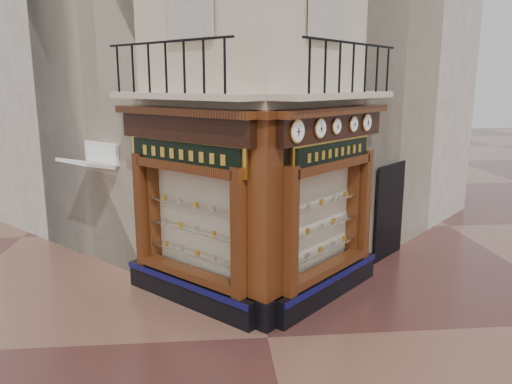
{
  "coord_description": "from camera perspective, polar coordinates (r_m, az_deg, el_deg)",
  "views": [
    {
      "loc": [
        -0.94,
        -8.07,
        4.44
      ],
      "look_at": [
        -0.03,
        2.0,
        2.22
      ],
      "focal_mm": 35.0,
      "sensor_mm": 36.0,
      "label": 1
    }
  ],
  "objects": [
    {
      "name": "main_building",
      "position": [
        14.34,
        -1.48,
        18.61
      ],
      "size": [
        11.31,
        11.31,
        12.0
      ],
      "primitive_type": "cube",
      "rotation": [
        0.0,
        0.0,
        0.79
      ],
      "color": "beige",
      "rests_on": "ground"
    },
    {
      "name": "clock_d",
      "position": [
        10.34,
        11.07,
        7.6
      ],
      "size": [
        0.26,
        0.26,
        0.32
      ],
      "rotation": [
        0.0,
        0.0,
        0.79
      ],
      "color": "#C09040",
      "rests_on": "ground"
    },
    {
      "name": "shopfront_right",
      "position": [
        10.22,
        8.25,
        -1.7
      ],
      "size": [
        2.86,
        2.86,
        3.98
      ],
      "rotation": [
        0.0,
        0.0,
        0.79
      ],
      "color": "black",
      "rests_on": "ground"
    },
    {
      "name": "clock_e",
      "position": [
        10.84,
        12.54,
        7.75
      ],
      "size": [
        0.29,
        0.29,
        0.36
      ],
      "rotation": [
        0.0,
        0.0,
        0.79
      ],
      "color": "#C09040",
      "rests_on": "ground"
    },
    {
      "name": "shopfront_left",
      "position": [
        9.96,
        -7.72,
        -2.06
      ],
      "size": [
        2.86,
        2.86,
        3.98
      ],
      "rotation": [
        0.0,
        0.0,
        2.36
      ],
      "color": "black",
      "rests_on": "ground"
    },
    {
      "name": "signboard_right",
      "position": [
        9.97,
        8.83,
        4.51
      ],
      "size": [
        1.99,
        1.99,
        0.53
      ],
      "rotation": [
        0.0,
        0.0,
        0.79
      ],
      "color": "gold",
      "rests_on": "ground"
    },
    {
      "name": "awning",
      "position": [
        12.85,
        -18.12,
        -8.48
      ],
      "size": [
        1.44,
        1.44,
        0.25
      ],
      "primitive_type": null,
      "rotation": [
        0.23,
        0.0,
        2.36
      ],
      "color": "white",
      "rests_on": "ground"
    },
    {
      "name": "neighbour_left",
      "position": [
        16.8,
        -10.83,
        15.78
      ],
      "size": [
        11.31,
        11.31,
        11.0
      ],
      "primitive_type": "cube",
      "rotation": [
        0.0,
        0.0,
        0.79
      ],
      "color": "beige",
      "rests_on": "ground"
    },
    {
      "name": "clock_a",
      "position": [
        8.67,
        4.72,
        6.92
      ],
      "size": [
        0.33,
        0.33,
        0.41
      ],
      "rotation": [
        0.0,
        0.0,
        0.79
      ],
      "color": "#C09040",
      "rests_on": "ground"
    },
    {
      "name": "neighbour_right",
      "position": [
        17.08,
        6.61,
        15.85
      ],
      "size": [
        11.31,
        11.31,
        11.0
      ],
      "primitive_type": "cube",
      "rotation": [
        0.0,
        0.0,
        0.79
      ],
      "color": "beige",
      "rests_on": "ground"
    },
    {
      "name": "clock_b",
      "position": [
        9.28,
        7.33,
        7.21
      ],
      "size": [
        0.29,
        0.29,
        0.37
      ],
      "rotation": [
        0.0,
        0.0,
        0.79
      ],
      "color": "#C09040",
      "rests_on": "ground"
    },
    {
      "name": "ground",
      "position": [
        9.25,
        1.33,
        -16.29
      ],
      "size": [
        80.0,
        80.0,
        0.0
      ],
      "primitive_type": "plane",
      "color": "#472521",
      "rests_on": "ground"
    },
    {
      "name": "balcony",
      "position": [
        9.6,
        0.44,
        11.05
      ],
      "size": [
        5.94,
        2.97,
        1.03
      ],
      "color": "beige",
      "rests_on": "ground"
    },
    {
      "name": "corner_pilaster",
      "position": [
        8.97,
        1.03,
        -3.75
      ],
      "size": [
        0.85,
        0.85,
        3.98
      ],
      "rotation": [
        0.0,
        0.0,
        0.79
      ],
      "color": "black",
      "rests_on": "ground"
    },
    {
      "name": "clock_c",
      "position": [
        9.76,
        9.16,
        7.41
      ],
      "size": [
        0.25,
        0.25,
        0.31
      ],
      "rotation": [
        0.0,
        0.0,
        0.79
      ],
      "color": "#C09040",
      "rests_on": "ground"
    },
    {
      "name": "signboard_left",
      "position": [
        9.69,
        -8.25,
        4.3
      ],
      "size": [
        2.3,
        2.3,
        0.62
      ],
      "rotation": [
        0.0,
        0.0,
        2.36
      ],
      "color": "gold",
      "rests_on": "ground"
    }
  ]
}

